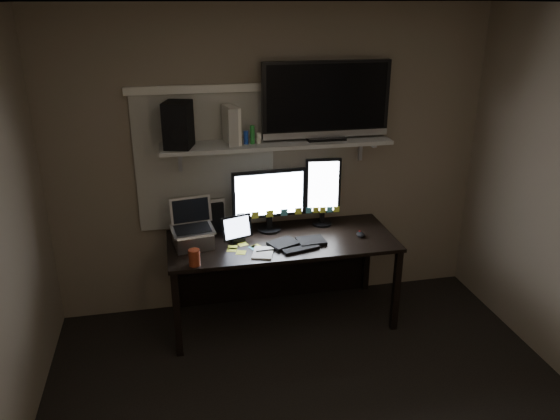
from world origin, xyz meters
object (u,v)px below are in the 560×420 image
object	(u,v)px
tv	(326,101)
speaker	(178,125)
game_console	(231,125)
mouse	(361,234)
keyboard	(297,242)
cup	(194,257)
monitor_portrait	(323,192)
tablet	(237,229)
monitor_landscape	(269,200)
desk	(279,253)
laptop	(192,225)

from	to	relation	value
tv	speaker	distance (m)	1.15
game_console	mouse	bearing A→B (deg)	-28.84
keyboard	speaker	distance (m)	1.27
mouse	speaker	size ratio (longest dim) A/B	0.28
cup	monitor_portrait	bearing A→B (deg)	26.03
tablet	cup	xyz separation A→B (m)	(-0.35, -0.34, -0.05)
mouse	tablet	world-z (taller)	tablet
tablet	monitor_landscape	bearing A→B (deg)	10.97
cup	tablet	bearing A→B (deg)	44.26
monitor_landscape	mouse	xyz separation A→B (m)	(0.70, -0.27, -0.25)
desk	keyboard	world-z (taller)	keyboard
tablet	cup	bearing A→B (deg)	-154.01
tv	tablet	bearing A→B (deg)	-167.49
mouse	tablet	bearing A→B (deg)	175.72
speaker	keyboard	bearing A→B (deg)	-2.08
laptop	tv	distance (m)	1.41
monitor_landscape	cup	xyz separation A→B (m)	(-0.64, -0.51, -0.21)
monitor_landscape	mouse	distance (m)	0.79
desk	monitor_portrait	distance (m)	0.62
keyboard	monitor_portrait	bearing A→B (deg)	35.11
game_console	cup	bearing A→B (deg)	-136.44
tablet	speaker	xyz separation A→B (m)	(-0.39, 0.14, 0.81)
monitor_portrait	tv	world-z (taller)	tv
tablet	speaker	distance (m)	0.91
keyboard	laptop	bearing A→B (deg)	157.72
monitor_portrait	laptop	xyz separation A→B (m)	(-1.09, -0.23, -0.11)
mouse	laptop	xyz separation A→B (m)	(-1.33, 0.08, 0.16)
desk	speaker	bearing A→B (deg)	176.28
desk	monitor_landscape	world-z (taller)	monitor_landscape
game_console	laptop	bearing A→B (deg)	-160.54
keyboard	monitor_landscape	bearing A→B (deg)	103.90
mouse	cup	distance (m)	1.36
desk	cup	xyz separation A→B (m)	(-0.71, -0.43, 0.24)
tv	mouse	bearing A→B (deg)	-48.13
cup	mouse	bearing A→B (deg)	9.91
tv	game_console	distance (m)	0.76
cup	tv	size ratio (longest dim) A/B	0.12
monitor_portrait	cup	bearing A→B (deg)	-148.81
desk	keyboard	xyz separation A→B (m)	(0.10, -0.23, 0.19)
speaker	monitor_portrait	bearing A→B (deg)	19.35
monitor_landscape	keyboard	size ratio (longest dim) A/B	1.36
keyboard	speaker	xyz separation A→B (m)	(-0.85, 0.28, 0.91)
tablet	game_console	size ratio (longest dim) A/B	0.88
speaker	tablet	bearing A→B (deg)	-2.55
monitor_portrait	speaker	world-z (taller)	speaker
laptop	cup	distance (m)	0.33
desk	mouse	world-z (taller)	mouse
tablet	mouse	bearing A→B (deg)	-24.68
monitor_portrait	keyboard	bearing A→B (deg)	-125.70
mouse	laptop	distance (m)	1.34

